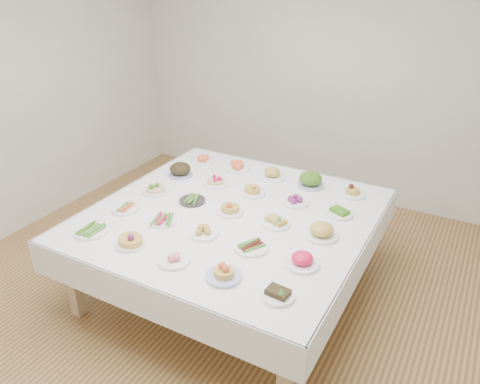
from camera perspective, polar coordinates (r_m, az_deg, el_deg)
The scene contains 27 objects.
room_envelope at distance 3.32m, azimuth -3.64°, elevation 12.28°, with size 5.02×5.02×2.81m.
display_table at distance 3.93m, azimuth -1.06°, elevation -3.40°, with size 2.24×2.24×0.75m.
dish_0 at distance 3.79m, azimuth -17.73°, elevation -4.44°, with size 0.25×0.25×0.06m.
dish_1 at distance 3.53m, azimuth -13.26°, elevation -5.43°, with size 0.23×0.22×0.14m.
dish_2 at distance 3.31m, azimuth -8.07°, elevation -7.96°, with size 0.23×0.23×0.09m.
dish_3 at distance 3.12m, azimuth -2.02°, elevation -9.46°, with size 0.24×0.24×0.14m.
dish_4 at distance 2.98m, azimuth 4.65°, elevation -12.08°, with size 0.21×0.21×0.09m.
dish_5 at distance 4.04m, azimuth -13.78°, elevation -1.89°, with size 0.23×0.23×0.05m.
dish_6 at distance 3.80m, azimuth -9.35°, elevation -3.36°, with size 0.24×0.22×0.06m.
dish_7 at distance 3.59m, azimuth -4.40°, elevation -4.85°, with size 0.21×0.21×0.08m.
dish_8 at distance 3.42m, azimuth 1.35°, elevation -6.56°, with size 0.27×0.25×0.06m.
dish_9 at distance 3.26m, azimuth 7.61°, elevation -7.87°, with size 0.24×0.24×0.14m.
dish_10 at distance 4.28m, azimuth -10.28°, elevation 0.75°, with size 0.24×0.24×0.14m.
dish_11 at distance 4.08m, azimuth -5.85°, elevation -0.91°, with size 0.23×0.22×0.06m.
dish_12 at distance 3.87m, azimuth -1.23°, elevation -1.91°, with size 0.22×0.22×0.12m.
dish_13 at distance 3.72m, azimuth 4.41°, elevation -3.41°, with size 0.22×0.22×0.10m.
dish_14 at distance 3.60m, azimuth 9.93°, elevation -4.55°, with size 0.25×0.25×0.14m.
dish_15 at distance 4.57m, azimuth -7.30°, elevation 2.80°, with size 0.25×0.25×0.15m.
dish_16 at distance 4.36m, azimuth -3.00°, elevation 1.57°, with size 0.23×0.23×0.13m.
dish_17 at distance 4.18m, azimuth 1.52°, elevation 0.41°, with size 0.23×0.23×0.12m.
dish_18 at distance 4.04m, azimuth 6.71°, elevation -0.86°, with size 0.22×0.22×0.10m.
dish_19 at distance 3.94m, azimuth 12.04°, elevation -2.33°, with size 0.22×0.22×0.09m.
dish_20 at distance 4.88m, azimuth -4.60°, elevation 4.18°, with size 0.24×0.24×0.11m.
dish_21 at distance 4.68m, azimuth -0.33°, elevation 3.25°, with size 0.24×0.24×0.11m.
dish_22 at distance 4.50m, azimuth 3.93°, elevation 2.36°, with size 0.25×0.25×0.13m.
dish_23 at distance 4.37m, azimuth 8.61°, elevation 1.59°, with size 0.24×0.24×0.16m.
dish_24 at distance 4.28m, azimuth 13.57°, elevation 0.15°, with size 0.22×0.22×0.11m.
Camera 1 is at (1.73, -2.71, 2.65)m, focal length 35.00 mm.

